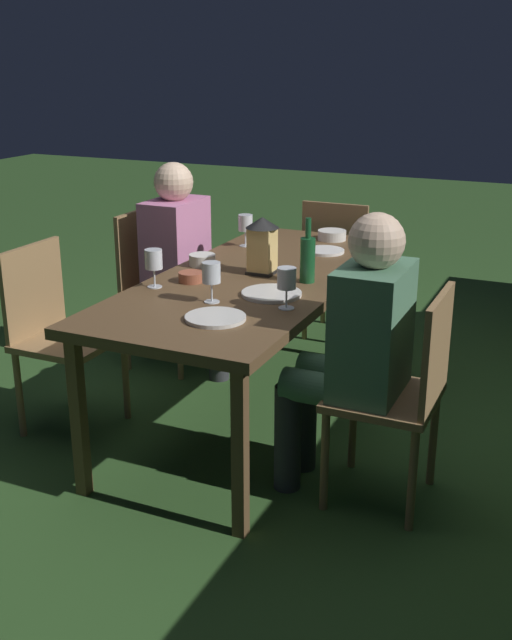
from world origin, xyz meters
The scene contains 20 objects.
ground_plane centered at (0.00, 0.00, 0.00)m, with size 16.00×16.00×0.00m, color #2D5123.
dining_table centered at (0.00, 0.00, 0.67)m, with size 1.97×0.84×0.72m.
chair_side_right_b centered at (0.44, 0.81, 0.49)m, with size 0.42×0.40×0.87m.
person_in_green centered at (0.44, 0.62, 0.64)m, with size 0.38×0.47×1.15m.
chair_side_left_b centered at (0.44, -0.81, 0.49)m, with size 0.42×0.40×0.87m.
chair_head_near centered at (-1.23, 0.00, 0.49)m, with size 0.40×0.42×0.87m.
chair_side_left_a centered at (-0.44, -0.81, 0.49)m, with size 0.42×0.40×0.87m.
person_in_pink centered at (-0.44, -0.62, 0.64)m, with size 0.38×0.47×1.15m.
lantern_centerpiece centered at (-0.05, 0.01, 0.87)m, with size 0.15×0.15×0.27m.
green_bottle_on_table centered at (0.00, 0.25, 0.83)m, with size 0.07×0.07×0.29m.
wine_glass_a centered at (-0.50, -0.29, 0.84)m, with size 0.08×0.08×0.17m.
wine_glass_b centered at (0.39, 0.31, 0.84)m, with size 0.08×0.08×0.17m.
wine_glass_c centered at (0.35, -0.33, 0.84)m, with size 0.08×0.08×0.17m.
wine_glass_d centered at (0.44, 0.00, 0.84)m, with size 0.08×0.08×0.17m.
plate_a centered at (0.63, 0.11, 0.73)m, with size 0.24×0.24×0.01m, color silver.
plate_b centered at (0.25, 0.19, 0.73)m, with size 0.26×0.26×0.01m, color silver.
plate_c centered at (-0.55, 0.14, 0.73)m, with size 0.20×0.20×0.01m, color white.
bowl_olives centered at (0.21, -0.22, 0.75)m, with size 0.11×0.11×0.04m.
bowl_bread centered at (-0.06, -0.31, 0.75)m, with size 0.13×0.13×0.06m.
bowl_salad centered at (-0.83, 0.08, 0.75)m, with size 0.16×0.16×0.05m.
Camera 1 is at (3.11, 1.41, 1.69)m, focal length 43.27 mm.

